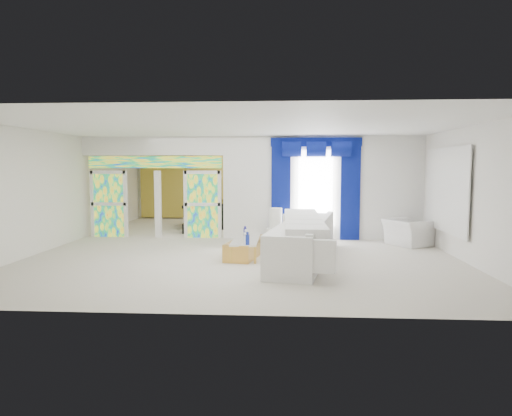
# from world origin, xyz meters

# --- Properties ---
(floor) EXTENTS (12.00, 12.00, 0.00)m
(floor) POSITION_xyz_m (0.00, 0.00, 0.00)
(floor) COLOR #B7AF9E
(floor) RESTS_ON ground
(dividing_wall) EXTENTS (5.70, 0.18, 3.00)m
(dividing_wall) POSITION_xyz_m (2.15, 1.00, 1.50)
(dividing_wall) COLOR white
(dividing_wall) RESTS_ON ground
(dividing_header) EXTENTS (4.30, 0.18, 0.55)m
(dividing_header) POSITION_xyz_m (-2.85, 1.00, 2.73)
(dividing_header) COLOR white
(dividing_header) RESTS_ON dividing_wall
(stained_panel_left) EXTENTS (0.95, 0.04, 2.00)m
(stained_panel_left) POSITION_xyz_m (-4.28, 1.00, 1.00)
(stained_panel_left) COLOR #994C3F
(stained_panel_left) RESTS_ON ground
(stained_panel_right) EXTENTS (0.95, 0.04, 2.00)m
(stained_panel_right) POSITION_xyz_m (-1.42, 1.00, 1.00)
(stained_panel_right) COLOR #994C3F
(stained_panel_right) RESTS_ON ground
(stained_transom) EXTENTS (4.00, 0.05, 0.35)m
(stained_transom) POSITION_xyz_m (-2.85, 1.00, 2.25)
(stained_transom) COLOR #994C3F
(stained_transom) RESTS_ON dividing_header
(window_pane) EXTENTS (1.00, 0.02, 2.30)m
(window_pane) POSITION_xyz_m (1.90, 0.90, 1.45)
(window_pane) COLOR white
(window_pane) RESTS_ON dividing_wall
(blue_drape_left) EXTENTS (0.55, 0.10, 2.80)m
(blue_drape_left) POSITION_xyz_m (0.90, 0.87, 1.40)
(blue_drape_left) COLOR #031248
(blue_drape_left) RESTS_ON ground
(blue_drape_right) EXTENTS (0.55, 0.10, 2.80)m
(blue_drape_right) POSITION_xyz_m (2.90, 0.87, 1.40)
(blue_drape_right) COLOR #031248
(blue_drape_right) RESTS_ON ground
(blue_pelmet) EXTENTS (2.60, 0.12, 0.25)m
(blue_pelmet) POSITION_xyz_m (1.90, 0.87, 2.82)
(blue_pelmet) COLOR #031248
(blue_pelmet) RESTS_ON dividing_wall
(wall_mirror) EXTENTS (0.04, 2.70, 1.90)m
(wall_mirror) POSITION_xyz_m (4.94, -1.00, 1.55)
(wall_mirror) COLOR white
(wall_mirror) RESTS_ON ground
(gold_curtains) EXTENTS (9.70, 0.12, 2.90)m
(gold_curtains) POSITION_xyz_m (0.00, 5.90, 1.50)
(gold_curtains) COLOR #B8882C
(gold_curtains) RESTS_ON ground
(white_sofa) EXTENTS (1.78, 4.56, 0.85)m
(white_sofa) POSITION_xyz_m (1.45, -2.01, 0.43)
(white_sofa) COLOR silver
(white_sofa) RESTS_ON ground
(coffee_table) EXTENTS (0.92, 1.87, 0.40)m
(coffee_table) POSITION_xyz_m (0.10, -1.71, 0.20)
(coffee_table) COLOR gold
(coffee_table) RESTS_ON ground
(console_table) EXTENTS (1.15, 0.48, 0.37)m
(console_table) POSITION_xyz_m (1.06, 0.45, 0.19)
(console_table) COLOR white
(console_table) RESTS_ON ground
(table_lamp) EXTENTS (0.36, 0.36, 0.58)m
(table_lamp) POSITION_xyz_m (0.76, 0.45, 0.66)
(table_lamp) COLOR silver
(table_lamp) RESTS_ON console_table
(armchair) EXTENTS (1.36, 1.41, 0.70)m
(armchair) POSITION_xyz_m (4.32, 0.02, 0.35)
(armchair) COLOR silver
(armchair) RESTS_ON ground
(grand_piano) EXTENTS (1.49, 1.87, 0.89)m
(grand_piano) POSITION_xyz_m (-1.77, 3.51, 0.44)
(grand_piano) COLOR black
(grand_piano) RESTS_ON ground
(piano_bench) EXTENTS (0.95, 0.44, 0.31)m
(piano_bench) POSITION_xyz_m (-1.77, 1.91, 0.15)
(piano_bench) COLOR black
(piano_bench) RESTS_ON ground
(tv_console) EXTENTS (0.66, 0.62, 0.83)m
(tv_console) POSITION_xyz_m (-4.75, 2.26, 0.42)
(tv_console) COLOR tan
(tv_console) RESTS_ON ground
(chandelier) EXTENTS (0.60, 0.60, 0.60)m
(chandelier) POSITION_xyz_m (-2.30, 3.40, 2.65)
(chandelier) COLOR gold
(chandelier) RESTS_ON ceiling
(decanters) EXTENTS (0.23, 1.16, 0.20)m
(decanters) POSITION_xyz_m (0.10, -1.71, 0.48)
(decanters) COLOR silver
(decanters) RESTS_ON coffee_table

